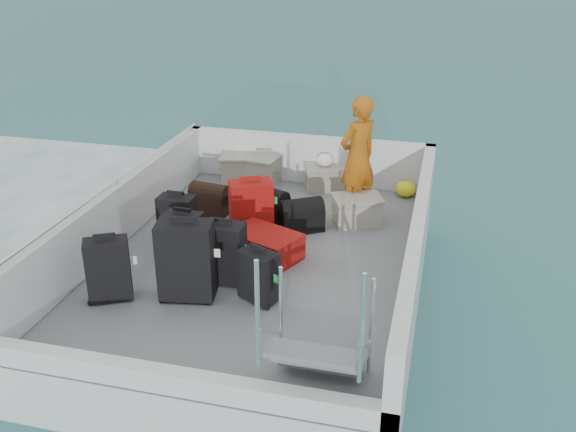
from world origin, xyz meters
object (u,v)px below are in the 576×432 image
(suitcase_3, at_px, (186,261))
(suitcase_4, at_px, (184,239))
(crate_3, at_px, (357,211))
(passenger, at_px, (358,157))
(suitcase_8, at_px, (265,245))
(crate_1, at_px, (256,170))
(suitcase_2, at_px, (178,221))
(suitcase_7, at_px, (222,253))
(suitcase_0, at_px, (108,270))
(suitcase_5, at_px, (251,209))
(crate_0, at_px, (244,169))
(crate_2, at_px, (325,178))
(suitcase_6, at_px, (259,277))

(suitcase_3, relative_size, suitcase_4, 1.35)
(crate_3, distance_m, passenger, 0.68)
(suitcase_8, xyz_separation_m, crate_1, (-0.78, 2.23, 0.04))
(suitcase_2, bearing_deg, suitcase_7, -40.73)
(suitcase_0, height_order, suitcase_2, suitcase_0)
(suitcase_7, distance_m, crate_3, 2.13)
(suitcase_5, relative_size, suitcase_8, 0.89)
(crate_0, bearing_deg, crate_2, 0.00)
(suitcase_3, height_order, crate_2, suitcase_3)
(passenger, bearing_deg, suitcase_3, 10.94)
(suitcase_7, relative_size, crate_3, 1.18)
(crate_3, height_order, passenger, passenger)
(suitcase_3, relative_size, crate_3, 1.47)
(suitcase_0, height_order, suitcase_5, suitcase_5)
(suitcase_3, bearing_deg, crate_3, 47.76)
(suitcase_8, height_order, crate_0, crate_0)
(suitcase_2, relative_size, crate_1, 0.95)
(suitcase_6, distance_m, crate_3, 2.17)
(crate_0, height_order, crate_3, crate_0)
(suitcase_2, distance_m, crate_0, 2.15)
(suitcase_0, xyz_separation_m, crate_0, (0.27, 3.48, -0.14))
(suitcase_3, height_order, suitcase_7, suitcase_3)
(crate_1, xyz_separation_m, crate_2, (1.02, 0.00, -0.03))
(crate_1, bearing_deg, passenger, -25.93)
(suitcase_3, height_order, suitcase_5, suitcase_3)
(suitcase_2, bearing_deg, crate_0, 87.48)
(suitcase_4, distance_m, crate_0, 2.61)
(suitcase_4, distance_m, crate_1, 2.60)
(suitcase_5, height_order, suitcase_6, suitcase_5)
(crate_0, height_order, crate_1, crate_0)
(passenger, bearing_deg, suitcase_5, -11.38)
(suitcase_8, bearing_deg, crate_2, 16.72)
(crate_2, bearing_deg, suitcase_6, -90.71)
(suitcase_6, bearing_deg, crate_2, 116.38)
(crate_1, bearing_deg, suitcase_2, -97.89)
(suitcase_3, xyz_separation_m, crate_1, (-0.28, 3.26, -0.22))
(suitcase_7, distance_m, suitcase_8, 0.71)
(suitcase_6, xyz_separation_m, suitcase_8, (-0.20, 0.91, -0.12))
(suitcase_6, bearing_deg, suitcase_2, 169.67)
(crate_2, bearing_deg, suitcase_8, -96.22)
(suitcase_2, height_order, suitcase_6, suitcase_2)
(suitcase_7, bearing_deg, suitcase_6, -31.09)
(suitcase_7, bearing_deg, suitcase_3, -120.70)
(suitcase_3, relative_size, suitcase_8, 1.06)
(suitcase_0, xyz_separation_m, passenger, (2.05, 2.70, 0.45))
(crate_2, bearing_deg, suitcase_2, -121.60)
(crate_2, distance_m, passenger, 1.14)
(crate_3, bearing_deg, suitcase_4, -137.55)
(suitcase_3, distance_m, suitcase_5, 1.56)
(passenger, bearing_deg, crate_3, 50.41)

